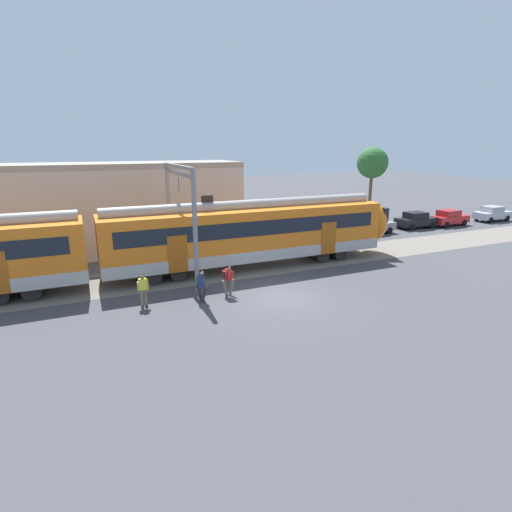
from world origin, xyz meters
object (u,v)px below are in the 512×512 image
Objects in this scene: commuter_train at (107,246)px; parked_car_red at (449,218)px; pedestrian_yellow at (143,288)px; parked_car_silver at (492,214)px; pedestrian_navy at (201,283)px; parked_car_black at (416,220)px; pedestrian_red at (228,277)px; parked_car_grey at (373,225)px.

parked_car_red is (31.68, 4.87, -1.47)m from commuter_train.
pedestrian_yellow reaches higher than parked_car_red.
pedestrian_yellow is 37.69m from parked_car_silver.
commuter_train is 9.50× the size of parked_car_silver.
pedestrian_navy is at bearing -161.19° from parked_car_red.
pedestrian_red is at bearing -156.89° from parked_car_black.
pedestrian_yellow is at bearing -157.11° from parked_car_grey.
pedestrian_navy reaches higher than parked_car_red.
pedestrian_yellow is at bearing 176.59° from pedestrian_red.
pedestrian_red is (4.24, -0.25, 0.03)m from pedestrian_yellow.
pedestrian_yellow is 0.41× the size of parked_car_black.
parked_car_black is (26.55, 9.27, -0.18)m from pedestrian_yellow.
commuter_train reaches higher than parked_car_red.
parked_car_silver is at bearing 13.68° from pedestrian_yellow.
pedestrian_navy is 0.41× the size of parked_car_red.
pedestrian_yellow is at bearing 169.59° from pedestrian_navy.
parked_car_black and parked_car_red have the same top height.
pedestrian_red is (5.49, -4.31, -1.26)m from commuter_train.
parked_car_red is (30.43, 8.93, -0.18)m from pedestrian_yellow.
pedestrian_navy is 29.26m from parked_car_red.
pedestrian_red is at bearing -38.13° from commuter_train.
pedestrian_yellow is at bearing -160.76° from parked_car_black.
parked_car_black is (23.82, 9.77, -0.21)m from pedestrian_navy.
pedestrian_navy is 1.52m from pedestrian_red.
commuter_train is at bearing -171.26° from parked_car_red.
parked_car_grey is at bearing 22.89° from pedestrian_yellow.
pedestrian_yellow and pedestrian_navy have the same top height.
parked_car_black is at bearing 22.31° from pedestrian_navy.
parked_car_grey is at bearing 179.95° from parked_car_red.
commuter_train is at bearing -172.69° from parked_car_silver.
parked_car_grey is 1.01× the size of parked_car_black.
parked_car_silver is at bearing -0.08° from parked_car_grey.
parked_car_grey is (21.17, 8.94, -0.18)m from pedestrian_yellow.
parked_car_silver is at bearing -0.12° from parked_car_red.
pedestrian_navy is (2.74, -0.50, 0.03)m from pedestrian_yellow.
pedestrian_yellow is 0.42× the size of parked_car_silver.
pedestrian_navy is at bearing -48.82° from commuter_train.
parked_car_black is (27.80, 5.21, -1.47)m from commuter_train.
commuter_train reaches higher than pedestrian_yellow.
pedestrian_yellow is 1.00× the size of pedestrian_navy.
pedestrian_red is 24.26m from parked_car_black.
parked_car_black is 10.07m from parked_car_silver.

